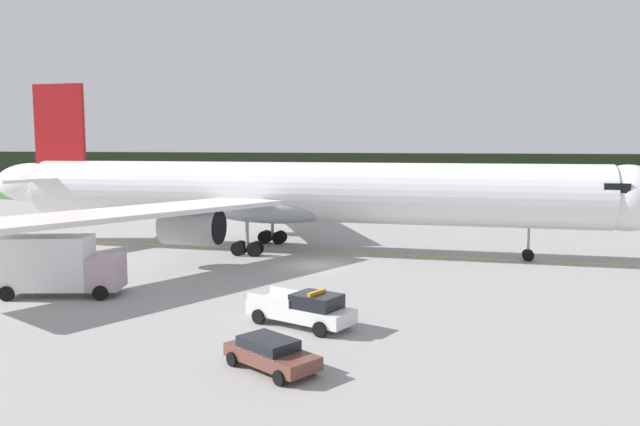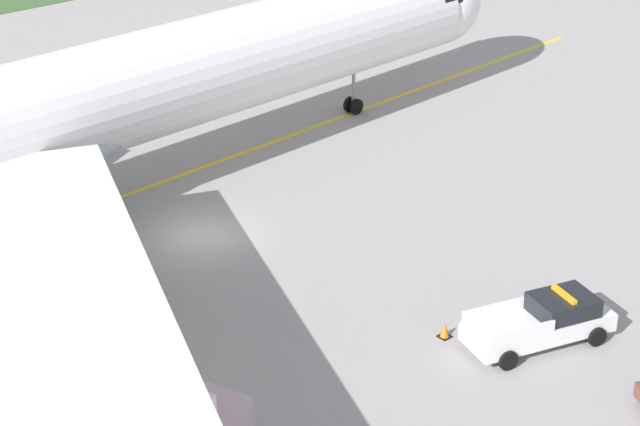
% 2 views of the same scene
% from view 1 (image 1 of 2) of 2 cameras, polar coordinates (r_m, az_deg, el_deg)
% --- Properties ---
extents(ground, '(320.00, 320.00, 0.00)m').
position_cam_1_polar(ground, '(47.74, -0.29, -4.83)').
color(ground, '#9A9695').
extents(grass_verge, '(320.00, 38.98, 0.04)m').
position_cam_1_polar(grass_verge, '(104.82, 9.50, 1.17)').
color(grass_verge, '#3D6033').
rests_on(grass_verge, ground).
extents(distant_tree_line, '(288.00, 6.63, 7.53)m').
position_cam_1_polar(distant_tree_line, '(126.91, 10.93, 3.71)').
color(distant_tree_line, black).
rests_on(distant_tree_line, ground).
extents(taxiway_centerline_main, '(80.10, 4.95, 0.01)m').
position_cam_1_polar(taxiway_centerline_main, '(54.17, -1.97, -3.49)').
color(taxiway_centerline_main, yellow).
rests_on(taxiway_centerline_main, ground).
extents(airliner, '(59.74, 53.53, 14.90)m').
position_cam_1_polar(airliner, '(53.80, -2.90, 1.80)').
color(airliner, white).
rests_on(airliner, ground).
extents(ops_pickup_truck, '(6.02, 3.58, 1.94)m').
position_cam_1_polar(ops_pickup_truck, '(31.85, -1.50, -8.81)').
color(ops_pickup_truck, silver).
rests_on(ops_pickup_truck, ground).
extents(catering_truck, '(7.64, 4.64, 3.85)m').
position_cam_1_polar(catering_truck, '(41.10, -23.08, -4.40)').
color(catering_truck, '#B59BA7').
rests_on(catering_truck, ground).
extents(staff_car, '(4.58, 3.54, 1.30)m').
position_cam_1_polar(staff_car, '(26.14, -4.56, -12.70)').
color(staff_car, brown).
rests_on(staff_car, ground).
extents(apron_cone, '(0.47, 0.47, 0.59)m').
position_cam_1_polar(apron_cone, '(35.24, -3.90, -8.38)').
color(apron_cone, black).
rests_on(apron_cone, ground).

